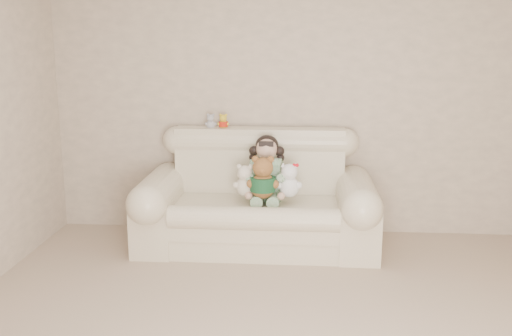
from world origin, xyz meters
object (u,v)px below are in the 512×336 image
(brown_teddy, at_px, (263,173))
(white_cat, at_px, (289,177))
(cream_teddy, at_px, (245,177))
(seated_child, at_px, (267,167))
(sofa, at_px, (257,191))

(brown_teddy, height_order, white_cat, brown_teddy)
(white_cat, height_order, cream_teddy, white_cat)
(seated_child, height_order, brown_teddy, seated_child)
(white_cat, xyz_separation_m, cream_teddy, (-0.38, -0.00, -0.01))
(cream_teddy, bearing_deg, seated_child, 54.80)
(sofa, height_order, brown_teddy, sofa)
(seated_child, height_order, white_cat, seated_child)
(sofa, distance_m, brown_teddy, 0.26)
(white_cat, bearing_deg, cream_teddy, -171.89)
(sofa, distance_m, seated_child, 0.23)
(brown_teddy, relative_size, white_cat, 1.22)
(sofa, distance_m, cream_teddy, 0.20)
(sofa, xyz_separation_m, brown_teddy, (0.06, -0.15, 0.20))
(seated_child, bearing_deg, white_cat, -30.53)
(seated_child, bearing_deg, sofa, -125.63)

